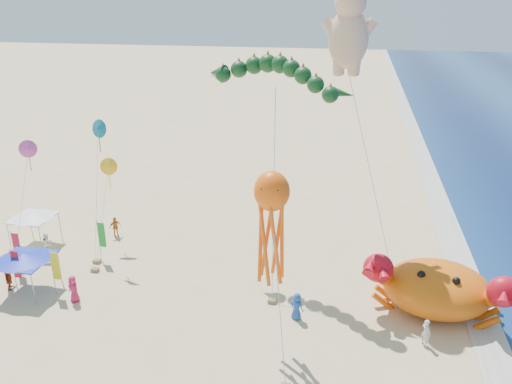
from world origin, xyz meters
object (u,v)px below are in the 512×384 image
(octopus_kite, at_px, (272,219))
(canopy_blue, at_px, (23,257))
(dragon_kite, at_px, (273,80))
(cherub_kite, at_px, (349,28))
(crab_inflatable, at_px, (437,288))
(canopy_white, at_px, (32,215))

(octopus_kite, bearing_deg, canopy_blue, 172.89)
(dragon_kite, distance_m, octopus_kite, 10.58)
(cherub_kite, xyz_separation_m, octopus_kite, (-3.00, -10.11, -8.62))
(crab_inflatable, relative_size, octopus_kite, 0.86)
(crab_inflatable, bearing_deg, dragon_kite, 159.25)
(cherub_kite, xyz_separation_m, canopy_blue, (-19.36, -8.07, -13.67))
(octopus_kite, height_order, canopy_blue, octopus_kite)
(crab_inflatable, height_order, canopy_blue, crab_inflatable)
(dragon_kite, bearing_deg, cherub_kite, 15.24)
(cherub_kite, distance_m, canopy_blue, 25.03)
(canopy_blue, xyz_separation_m, canopy_white, (-3.37, 5.95, -0.00))
(octopus_kite, distance_m, canopy_white, 21.87)
(dragon_kite, xyz_separation_m, canopy_white, (-18.27, -0.91, -10.58))
(crab_inflatable, bearing_deg, canopy_blue, -173.86)
(canopy_blue, distance_m, canopy_white, 6.84)
(crab_inflatable, distance_m, canopy_white, 29.25)
(dragon_kite, bearing_deg, canopy_white, -177.15)
(canopy_white, bearing_deg, dragon_kite, 2.85)
(canopy_blue, relative_size, canopy_white, 1.10)
(canopy_blue, height_order, canopy_white, same)
(cherub_kite, relative_size, canopy_blue, 5.43)
(dragon_kite, bearing_deg, canopy_blue, -155.28)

